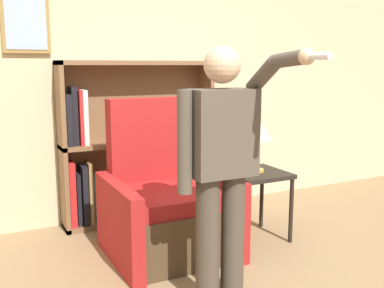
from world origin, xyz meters
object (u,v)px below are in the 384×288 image
Objects in this scene: table_lamp at (258,131)px; side_table at (256,182)px; bookcase at (123,147)px; armchair at (166,206)px; person_standing at (222,161)px.

side_table is at bearing -90.00° from table_lamp.
bookcase is 0.92m from armchair.
armchair is at bearing 90.17° from person_standing.
table_lamp is at bearing 90.00° from side_table.
bookcase reaches higher than side_table.
armchair reaches higher than table_lamp.
side_table is (0.80, -0.10, 0.13)m from armchair.
bookcase is 1.31m from table_lamp.
bookcase is 3.30× the size of table_lamp.
armchair is 0.76× the size of person_standing.
person_standing reaches higher than side_table.
armchair is at bearing 172.96° from table_lamp.
bookcase is at bearing 132.66° from table_lamp.
person_standing is (0.00, -0.88, 0.54)m from armchair.
bookcase is 2.58× the size of side_table.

